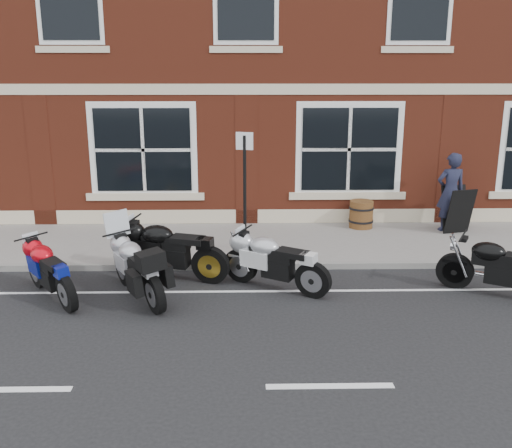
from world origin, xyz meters
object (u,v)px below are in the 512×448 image
(moto_sport_silver, at_px, (274,259))
(barrel_planter, at_px, (361,214))
(moto_touring_silver, at_px, (138,265))
(moto_sport_red, at_px, (51,268))
(moto_sport_black, at_px, (168,248))
(parking_sign, at_px, (245,184))
(moto_naked_black, at_px, (498,265))
(pedestrian_left, at_px, (450,192))
(a_board_sign, at_px, (457,210))

(moto_sport_silver, bearing_deg, barrel_planter, 0.71)
(barrel_planter, bearing_deg, moto_touring_silver, -139.12)
(moto_sport_red, bearing_deg, barrel_planter, -4.32)
(moto_sport_black, bearing_deg, parking_sign, -30.27)
(moto_sport_red, height_order, moto_sport_black, moto_sport_black)
(moto_sport_black, distance_m, moto_naked_black, 5.91)
(pedestrian_left, bearing_deg, a_board_sign, 128.11)
(pedestrian_left, bearing_deg, parking_sign, 11.89)
(moto_touring_silver, xyz_separation_m, a_board_sign, (6.84, 3.59, 0.09))
(pedestrian_left, bearing_deg, barrel_planter, -14.46)
(parking_sign, bearing_deg, moto_touring_silver, -116.17)
(moto_sport_black, height_order, parking_sign, parking_sign)
(moto_sport_black, bearing_deg, barrel_planter, -35.39)
(moto_naked_black, bearing_deg, moto_touring_silver, 120.95)
(moto_sport_black, bearing_deg, moto_touring_silver, 174.52)
(moto_sport_black, relative_size, moto_sport_silver, 1.21)
(parking_sign, bearing_deg, barrel_planter, 47.38)
(a_board_sign, xyz_separation_m, barrel_planter, (-2.17, 0.45, -0.21))
(pedestrian_left, distance_m, parking_sign, 5.12)
(moto_sport_red, bearing_deg, moto_naked_black, -37.90)
(moto_naked_black, bearing_deg, moto_sport_black, 112.02)
(barrel_planter, bearing_deg, a_board_sign, -11.80)
(pedestrian_left, relative_size, barrel_planter, 2.82)
(parking_sign, bearing_deg, moto_sport_black, -124.59)
(moto_sport_red, xyz_separation_m, moto_sport_silver, (3.86, 0.35, 0.02))
(moto_touring_silver, distance_m, moto_sport_black, 1.00)
(parking_sign, bearing_deg, moto_sport_silver, -60.22)
(moto_sport_red, height_order, barrel_planter, moto_sport_red)
(moto_sport_black, relative_size, barrel_planter, 3.42)
(moto_touring_silver, height_order, moto_sport_black, moto_touring_silver)
(moto_sport_black, xyz_separation_m, moto_sport_silver, (1.96, -0.59, -0.05))
(barrel_planter, xyz_separation_m, parking_sign, (-2.83, -1.86, 1.12))
(barrel_planter, bearing_deg, moto_naked_black, -69.09)
(moto_sport_black, xyz_separation_m, pedestrian_left, (6.29, 2.82, 0.45))
(moto_sport_silver, height_order, barrel_planter, moto_sport_silver)
(moto_touring_silver, distance_m, moto_naked_black, 6.23)
(moto_naked_black, height_order, barrel_planter, moto_naked_black)
(a_board_sign, bearing_deg, moto_sport_red, -171.74)
(moto_sport_black, height_order, barrel_planter, moto_sport_black)
(moto_naked_black, distance_m, barrel_planter, 4.38)
(barrel_planter, height_order, parking_sign, parking_sign)
(moto_sport_red, xyz_separation_m, barrel_planter, (6.16, 4.06, -0.08))
(moto_sport_red, relative_size, parking_sign, 0.68)
(moto_sport_red, relative_size, pedestrian_left, 0.91)
(moto_sport_black, distance_m, moto_sport_silver, 2.05)
(barrel_planter, bearing_deg, parking_sign, -146.65)
(moto_sport_red, height_order, moto_sport_silver, moto_sport_silver)
(parking_sign, bearing_deg, a_board_sign, 29.76)
(moto_sport_silver, bearing_deg, parking_sign, 48.26)
(moto_sport_red, distance_m, pedestrian_left, 9.03)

